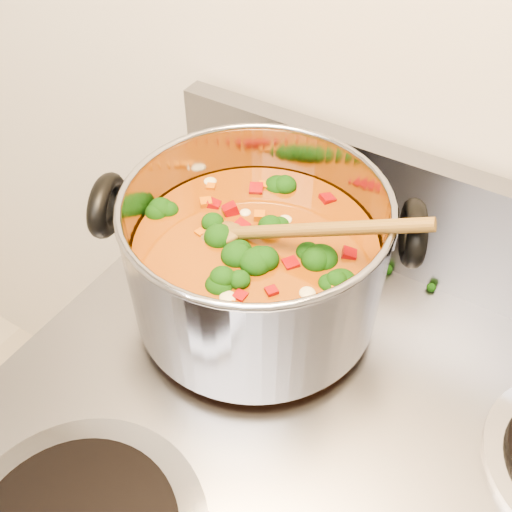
{
  "coord_description": "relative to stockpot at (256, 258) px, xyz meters",
  "views": [
    {
      "loc": [
        0.09,
        0.95,
        1.44
      ],
      "look_at": [
        -0.13,
        1.31,
        1.01
      ],
      "focal_mm": 40.0,
      "sensor_mm": 36.0,
      "label": 1
    }
  ],
  "objects": [
    {
      "name": "wooden_spoon",
      "position": [
        0.01,
        0.0,
        0.04
      ],
      "size": [
        0.25,
        0.08,
        0.1
      ],
      "rotation": [
        0.0,
        0.0,
        0.23
      ],
      "color": "brown",
      "rests_on": "stockpot"
    },
    {
      "name": "stockpot",
      "position": [
        0.0,
        0.0,
        0.0
      ],
      "size": [
        0.33,
        0.28,
        0.17
      ],
      "rotation": [
        0.0,
        0.0,
        0.41
      ],
      "color": "#929299",
      "rests_on": "electric_range"
    },
    {
      "name": "cooktop_crumbs",
      "position": [
        -0.07,
        -0.01,
        -0.08
      ],
      "size": [
        0.3,
        0.27,
        0.01
      ],
      "color": "black",
      "rests_on": "electric_range"
    }
  ]
}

